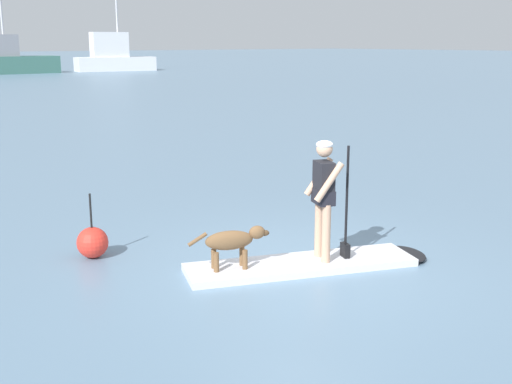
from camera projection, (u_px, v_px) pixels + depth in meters
ground_plane at (301, 268)px, 8.93m from camera, size 400.00×400.00×0.00m
paddleboard at (316, 263)px, 8.99m from camera, size 3.52×2.01×0.10m
person_paddler at (325, 192)px, 8.78m from camera, size 0.68×0.59×1.67m
dog at (233, 241)px, 8.56m from camera, size 1.06×0.49×0.56m
moored_boat_starboard at (113, 56)px, 67.98m from camera, size 8.54×3.77×11.88m
marker_buoy at (93, 242)px, 9.32m from camera, size 0.45×0.45×0.95m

